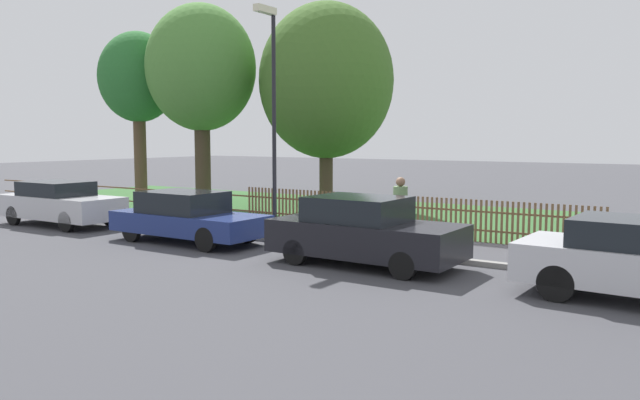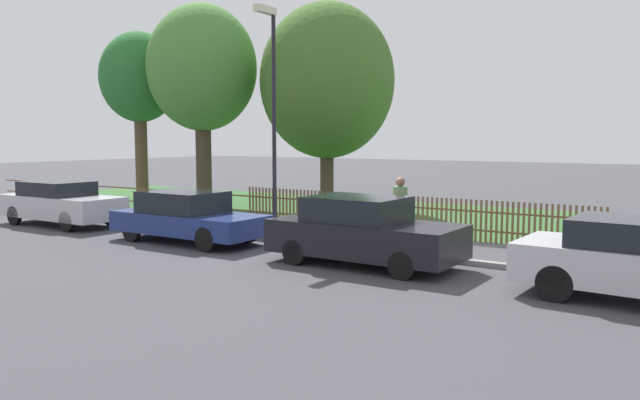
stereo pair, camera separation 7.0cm
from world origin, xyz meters
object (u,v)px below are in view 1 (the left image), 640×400
(parked_car_black_saloon, at_px, (187,217))
(parked_car_navy_estate, at_px, (364,231))
(street_lamp, at_px, (272,98))
(covered_motorcycle, at_px, (345,214))
(tree_mid_park, at_px, (326,81))
(tree_behind_motorcycle, at_px, (201,69))
(parked_car_silver_hatchback, at_px, (60,203))
(tree_nearest_kerb, at_px, (138,79))
(pedestrian_near_fence, at_px, (400,208))

(parked_car_black_saloon, distance_m, parked_car_navy_estate, 5.43)
(street_lamp, bearing_deg, covered_motorcycle, 56.72)
(parked_car_navy_estate, xyz_separation_m, tree_mid_park, (-6.81, 9.04, 4.25))
(parked_car_black_saloon, relative_size, street_lamp, 0.71)
(tree_mid_park, xyz_separation_m, street_lamp, (3.06, -7.45, -1.14))
(street_lamp, bearing_deg, tree_mid_park, 112.32)
(tree_behind_motorcycle, relative_size, street_lamp, 1.31)
(covered_motorcycle, relative_size, street_lamp, 0.32)
(parked_car_silver_hatchback, relative_size, parked_car_navy_estate, 1.04)
(parked_car_black_saloon, xyz_separation_m, tree_nearest_kerb, (-8.96, 6.15, 4.56))
(tree_behind_motorcycle, distance_m, pedestrian_near_fence, 12.80)
(parked_car_black_saloon, xyz_separation_m, tree_mid_park, (-1.38, 9.00, 4.31))
(parked_car_black_saloon, relative_size, tree_nearest_kerb, 0.61)
(tree_behind_motorcycle, bearing_deg, street_lamp, -34.52)
(tree_nearest_kerb, distance_m, street_lamp, 11.67)
(parked_car_silver_hatchback, relative_size, tree_mid_park, 0.55)
(tree_nearest_kerb, xyz_separation_m, street_lamp, (10.64, -4.59, -1.39))
(pedestrian_near_fence, xyz_separation_m, street_lamp, (-3.45, -0.81, 2.84))
(parked_car_silver_hatchback, height_order, tree_behind_motorcycle, tree_behind_motorcycle)
(parked_car_silver_hatchback, xyz_separation_m, pedestrian_near_fence, (10.85, 2.29, 0.30))
(tree_mid_park, bearing_deg, tree_nearest_kerb, -159.37)
(parked_car_silver_hatchback, distance_m, pedestrian_near_fence, 11.09)
(parked_car_silver_hatchback, height_order, parked_car_navy_estate, parked_car_navy_estate)
(tree_nearest_kerb, height_order, pedestrian_near_fence, tree_nearest_kerb)
(tree_behind_motorcycle, height_order, street_lamp, tree_behind_motorcycle)
(parked_car_silver_hatchback, distance_m, tree_nearest_kerb, 8.25)
(tree_mid_park, bearing_deg, parked_car_silver_hatchback, -115.88)
(parked_car_black_saloon, distance_m, covered_motorcycle, 4.44)
(parked_car_silver_hatchback, relative_size, tree_behind_motorcycle, 0.54)
(tree_nearest_kerb, bearing_deg, tree_mid_park, 20.63)
(parked_car_black_saloon, bearing_deg, tree_behind_motorcycle, 131.49)
(parked_car_black_saloon, xyz_separation_m, covered_motorcycle, (2.88, 3.38, -0.07))
(tree_behind_motorcycle, xyz_separation_m, tree_mid_park, (4.60, 2.18, -0.55))
(parked_car_navy_estate, height_order, tree_nearest_kerb, tree_nearest_kerb)
(parked_car_silver_hatchback, bearing_deg, parked_car_navy_estate, -1.18)
(pedestrian_near_fence, bearing_deg, tree_behind_motorcycle, -72.53)
(parked_car_silver_hatchback, height_order, pedestrian_near_fence, pedestrian_near_fence)
(parked_car_silver_hatchback, bearing_deg, parked_car_black_saloon, -1.30)
(parked_car_silver_hatchback, relative_size, parked_car_black_saloon, 1.00)
(pedestrian_near_fence, bearing_deg, street_lamp, -37.54)
(covered_motorcycle, relative_size, tree_mid_park, 0.25)
(parked_car_silver_hatchback, distance_m, parked_car_black_saloon, 5.71)
(street_lamp, bearing_deg, parked_car_black_saloon, -137.20)
(parked_car_silver_hatchback, xyz_separation_m, tree_behind_motorcycle, (-0.26, 6.75, 4.83))
(covered_motorcycle, bearing_deg, street_lamp, -125.93)
(covered_motorcycle, distance_m, tree_behind_motorcycle, 10.70)
(tree_behind_motorcycle, distance_m, tree_mid_park, 5.12)
(parked_car_navy_estate, height_order, street_lamp, street_lamp)
(parked_car_navy_estate, relative_size, pedestrian_near_fence, 2.35)
(parked_car_navy_estate, xyz_separation_m, tree_nearest_kerb, (-14.39, 6.19, 4.50))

